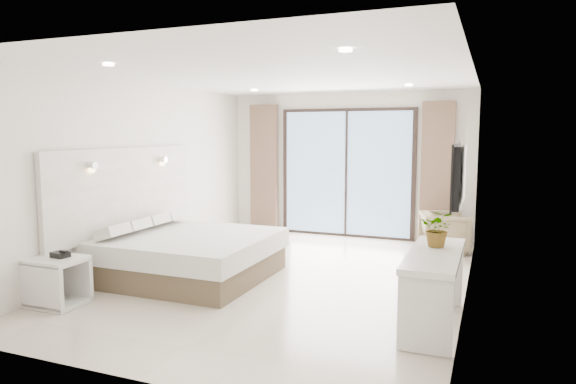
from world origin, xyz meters
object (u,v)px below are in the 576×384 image
nightstand (57,281)px  armchair (444,230)px  console_desk (434,272)px  bed (188,255)px

nightstand → armchair: size_ratio=0.83×
console_desk → nightstand: bearing=-167.0°
nightstand → armchair: 5.83m
nightstand → console_desk: 4.18m
console_desk → armchair: (-0.19, 3.43, -0.20)m
bed → nightstand: (-0.77, -1.53, -0.03)m
console_desk → armchair: bearing=93.2°
console_desk → armchair: size_ratio=2.18×
nightstand → console_desk: (4.06, 0.94, 0.29)m
armchair → bed: bearing=116.0°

